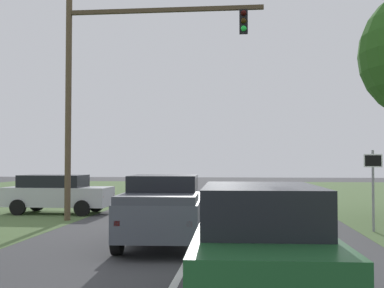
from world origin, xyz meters
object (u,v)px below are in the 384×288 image
(pickup_truck_lead, at_px, (165,209))
(crossing_suv_far, at_px, (57,193))
(red_suv_near, at_px, (261,246))
(traffic_light, at_px, (115,73))
(keep_moving_sign, at_px, (373,180))

(pickup_truck_lead, xyz_separation_m, crossing_suv_far, (-6.03, 7.61, -0.09))
(red_suv_near, xyz_separation_m, traffic_light, (-5.21, 11.03, 4.76))
(pickup_truck_lead, xyz_separation_m, traffic_light, (-2.80, 5.17, 4.78))
(red_suv_near, xyz_separation_m, crossing_suv_far, (-8.45, 13.48, -0.11))
(keep_moving_sign, bearing_deg, pickup_truck_lead, -153.62)
(pickup_truck_lead, relative_size, traffic_light, 0.60)
(red_suv_near, relative_size, pickup_truck_lead, 0.88)
(pickup_truck_lead, relative_size, crossing_suv_far, 1.13)
(pickup_truck_lead, distance_m, crossing_suv_far, 9.71)
(pickup_truck_lead, distance_m, keep_moving_sign, 7.25)
(pickup_truck_lead, bearing_deg, keep_moving_sign, 26.38)
(red_suv_near, distance_m, pickup_truck_lead, 6.34)
(keep_moving_sign, height_order, crossing_suv_far, keep_moving_sign)
(pickup_truck_lead, height_order, traffic_light, traffic_light)
(traffic_light, bearing_deg, red_suv_near, -64.70)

